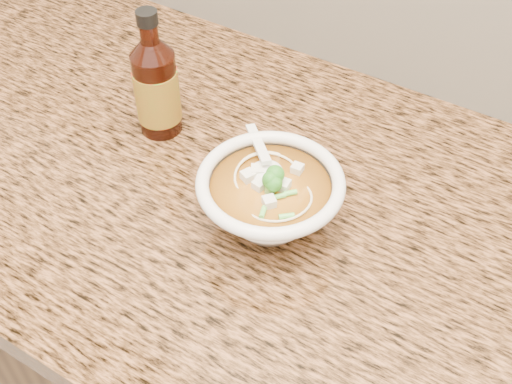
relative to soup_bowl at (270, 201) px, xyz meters
The scene contains 3 objects.
counter_slab 0.15m from the soup_bowl, 21.27° to the left, with size 4.00×0.68×0.04m, color brown.
soup_bowl is the anchor object (origin of this frame).
hot_sauce_bottle 0.24m from the soup_bowl, 161.48° to the left, with size 0.06×0.06×0.19m.
Camera 1 is at (0.14, 1.17, 1.50)m, focal length 45.00 mm.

